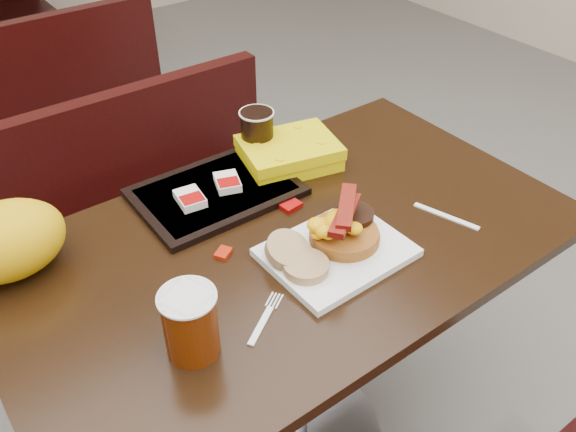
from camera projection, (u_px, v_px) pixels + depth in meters
table_near at (290, 354)px, 1.48m from camera, size 1.20×0.70×0.75m
bench_near_n at (160, 218)px, 1.93m from camera, size 1.00×0.46×0.72m
bench_far_s at (37, 86)px, 2.69m from camera, size 1.00×0.46×0.72m
platter at (337, 252)px, 1.20m from camera, size 0.28×0.22×0.02m
pancake_stack at (345, 234)px, 1.21m from camera, size 0.15×0.15×0.03m
sausage_patty at (353, 214)px, 1.23m from camera, size 0.10×0.10×0.01m
scrambled_eggs at (336, 226)px, 1.17m from camera, size 0.11×0.10×0.05m
bacon_strips at (345, 213)px, 1.15m from camera, size 0.18×0.16×0.01m
muffin_bottom at (306, 266)px, 1.14m from camera, size 0.11×0.11×0.02m
muffin_top at (287, 250)px, 1.16m from camera, size 0.11×0.11×0.05m
coffee_cup_near at (191, 324)px, 0.98m from camera, size 0.09×0.09×0.13m
fork at (261, 326)px, 1.06m from camera, size 0.12×0.09×0.00m
knife at (446, 216)px, 1.31m from camera, size 0.06×0.15×0.00m
condiment_syrup at (223, 253)px, 1.21m from camera, size 0.04×0.04×0.01m
condiment_ketchup at (291, 206)px, 1.33m from camera, size 0.05×0.04×0.01m
tray at (216, 192)px, 1.37m from camera, size 0.36×0.26×0.02m
hashbrown_sleeve_left at (190, 199)px, 1.32m from camera, size 0.06×0.08×0.02m
hashbrown_sleeve_right at (227, 182)px, 1.37m from camera, size 0.07×0.09×0.02m
coffee_cup_far at (257, 132)px, 1.46m from camera, size 0.09×0.09×0.11m
clamshell at (289, 153)px, 1.46m from camera, size 0.26×0.22×0.06m
paper_bag at (7, 241)px, 1.13m from camera, size 0.26×0.23×0.15m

